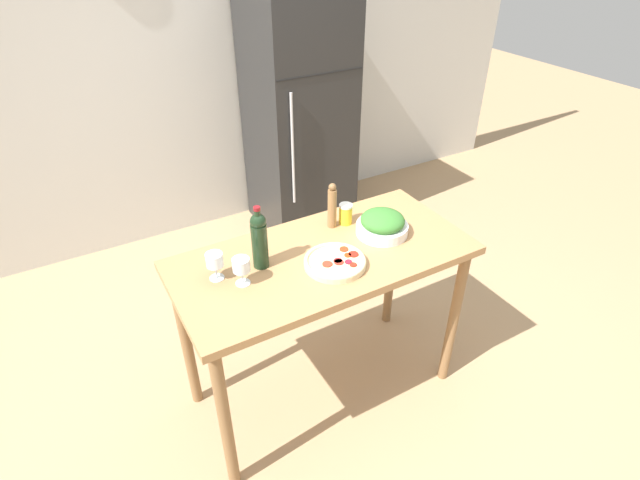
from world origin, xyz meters
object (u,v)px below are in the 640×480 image
object	(u,v)px
wine_glass_far	(215,261)
refrigerator	(299,117)
wine_glass_near	(241,266)
salt_canister	(346,214)
wine_bottle	(259,239)
homemade_pizza	(336,262)
salad_bowl	(382,224)
pepper_mill	(332,206)

from	to	relation	value
wine_glass_far	refrigerator	bearing A→B (deg)	52.15
wine_glass_near	wine_glass_far	distance (m)	0.13
refrigerator	salt_canister	world-z (taller)	refrigerator
wine_bottle	wine_glass_far	xyz separation A→B (m)	(-0.21, 0.01, -0.05)
refrigerator	homemade_pizza	size ratio (longest dim) A/B	6.58
wine_glass_far	salad_bowl	bearing A→B (deg)	-4.45
wine_glass_far	salt_canister	size ratio (longest dim) A/B	1.19
wine_glass_far	salt_canister	xyz separation A→B (m)	(0.74, 0.11, -0.04)
refrigerator	wine_glass_near	bearing A→B (deg)	-124.45
homemade_pizza	refrigerator	bearing A→B (deg)	67.18
wine_glass_near	salad_bowl	distance (m)	0.76
salad_bowl	homemade_pizza	xyz separation A→B (m)	(-0.34, -0.11, -0.04)
salad_bowl	wine_glass_near	bearing A→B (deg)	-178.07
salt_canister	refrigerator	bearing A→B (deg)	70.89
refrigerator	wine_bottle	world-z (taller)	refrigerator
wine_bottle	salad_bowl	xyz separation A→B (m)	(0.64, -0.05, -0.09)
wine_bottle	pepper_mill	world-z (taller)	wine_bottle
wine_bottle	salt_canister	world-z (taller)	wine_bottle
refrigerator	wine_glass_far	distance (m)	2.07
salt_canister	wine_bottle	bearing A→B (deg)	-167.23
wine_glass_near	wine_glass_far	world-z (taller)	same
pepper_mill	wine_bottle	bearing A→B (deg)	-164.17
wine_bottle	wine_glass_near	world-z (taller)	wine_bottle
refrigerator	wine_glass_far	world-z (taller)	refrigerator
wine_bottle	salad_bowl	size ratio (longest dim) A/B	1.19
pepper_mill	homemade_pizza	xyz separation A→B (m)	(-0.16, -0.30, -0.10)
pepper_mill	salad_bowl	size ratio (longest dim) A/B	0.95
homemade_pizza	wine_glass_near	bearing A→B (deg)	168.29
wine_glass_far	salt_canister	distance (m)	0.75
wine_glass_near	salad_bowl	size ratio (longest dim) A/B	0.50
refrigerator	homemade_pizza	xyz separation A→B (m)	(-0.76, -1.81, 0.02)
wine_bottle	salt_canister	distance (m)	0.55
wine_glass_near	refrigerator	bearing A→B (deg)	55.55
salad_bowl	salt_canister	xyz separation A→B (m)	(-0.11, 0.17, 0.00)
pepper_mill	salt_canister	distance (m)	0.10
homemade_pizza	salt_canister	xyz separation A→B (m)	(0.23, 0.29, 0.04)
wine_bottle	wine_glass_far	distance (m)	0.22
pepper_mill	salad_bowl	distance (m)	0.27
refrigerator	salt_canister	xyz separation A→B (m)	(-0.53, -1.52, 0.06)
wine_glass_near	homemade_pizza	world-z (taller)	wine_glass_near
salad_bowl	salt_canister	world-z (taller)	salad_bowl
refrigerator	pepper_mill	world-z (taller)	refrigerator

